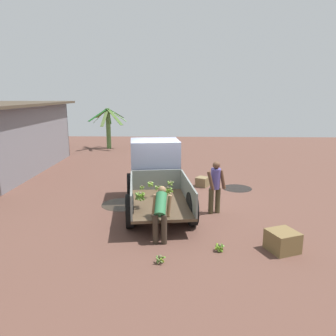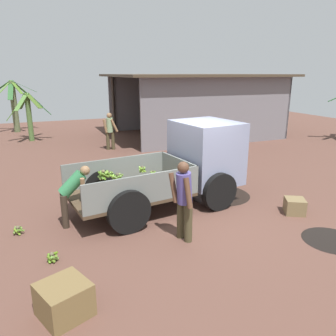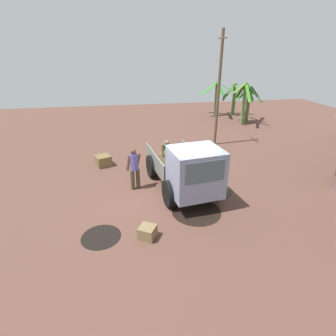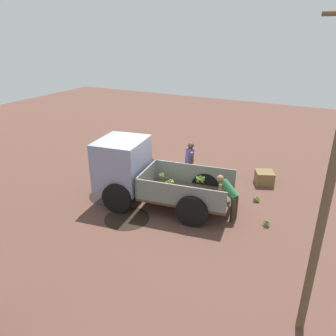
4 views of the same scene
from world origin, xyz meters
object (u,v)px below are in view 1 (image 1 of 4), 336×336
cargo_truck (156,171)px  wooden_crate_0 (282,241)px  banana_bunch_on_ground_0 (219,247)px  person_worker_loading (161,211)px  wooden_crate_1 (202,182)px  person_foreground_visitor (215,185)px  banana_bunch_on_ground_1 (160,258)px

cargo_truck → wooden_crate_0: size_ratio=7.07×
banana_bunch_on_ground_0 → person_worker_loading: bearing=68.3°
banana_bunch_on_ground_0 → wooden_crate_1: wooden_crate_1 is taller
cargo_truck → person_worker_loading: 3.15m
person_worker_loading → wooden_crate_0: bearing=-95.7°
cargo_truck → banana_bunch_on_ground_0: 4.22m
banana_bunch_on_ground_0 → wooden_crate_1: bearing=0.1°
person_foreground_visitor → wooden_crate_1: (3.09, 0.16, -0.75)m
person_worker_loading → banana_bunch_on_ground_0: size_ratio=5.63×
banana_bunch_on_ground_0 → person_foreground_visitor: bearing=-3.4°
cargo_truck → person_foreground_visitor: size_ratio=2.71×
person_foreground_visitor → wooden_crate_0: 2.92m
cargo_truck → banana_bunch_on_ground_1: bearing=177.2°
person_foreground_visitor → wooden_crate_1: person_foreground_visitor is taller
person_foreground_visitor → banana_bunch_on_ground_0: size_ratio=6.95×
cargo_truck → person_foreground_visitor: 2.24m
person_foreground_visitor → banana_bunch_on_ground_0: (-2.57, 0.15, -0.83)m
banana_bunch_on_ground_0 → banana_bunch_on_ground_1: size_ratio=1.03×
banana_bunch_on_ground_0 → banana_bunch_on_ground_1: banana_bunch_on_ground_1 is taller
banana_bunch_on_ground_1 → wooden_crate_1: bearing=-12.5°
banana_bunch_on_ground_0 → wooden_crate_0: size_ratio=0.37×
person_foreground_visitor → banana_bunch_on_ground_1: 3.63m
banana_bunch_on_ground_0 → wooden_crate_0: 1.52m
person_foreground_visitor → person_worker_loading: bearing=-57.1°
wooden_crate_0 → wooden_crate_1: wooden_crate_0 is taller
person_foreground_visitor → wooden_crate_0: person_foreground_visitor is taller
banana_bunch_on_ground_0 → wooden_crate_1: size_ratio=0.53×
wooden_crate_0 → person_worker_loading: bearing=80.5°
banana_bunch_on_ground_1 → wooden_crate_0: 2.99m
person_worker_loading → wooden_crate_0: size_ratio=2.11×
banana_bunch_on_ground_0 → banana_bunch_on_ground_1: 1.52m
person_worker_loading → cargo_truck: bearing=9.9°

